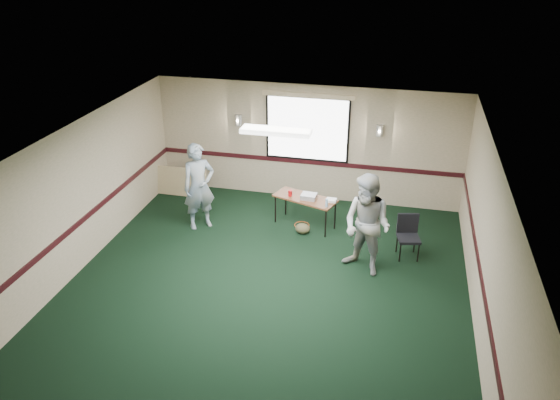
% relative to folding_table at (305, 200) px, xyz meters
% --- Properties ---
extents(ground, '(8.00, 8.00, 0.00)m').
position_rel_folding_table_xyz_m(ground, '(-0.24, -2.60, -0.61)').
color(ground, black).
rests_on(ground, ground).
extents(room_shell, '(8.00, 8.02, 8.00)m').
position_rel_folding_table_xyz_m(room_shell, '(-0.24, -0.48, 0.97)').
color(room_shell, tan).
rests_on(room_shell, ground).
extents(folding_table, '(1.42, 0.93, 0.66)m').
position_rel_folding_table_xyz_m(folding_table, '(0.00, 0.00, 0.00)').
color(folding_table, '#582B19').
rests_on(folding_table, ground).
extents(projector, '(0.33, 0.28, 0.10)m').
position_rel_folding_table_xyz_m(projector, '(0.08, -0.04, 0.10)').
color(projector, '#96979E').
rests_on(projector, folding_table).
extents(game_console, '(0.22, 0.18, 0.05)m').
position_rel_folding_table_xyz_m(game_console, '(0.56, -0.05, 0.07)').
color(game_console, white).
rests_on(game_console, folding_table).
extents(red_cup, '(0.08, 0.08, 0.12)m').
position_rel_folding_table_xyz_m(red_cup, '(-0.32, 0.01, 0.11)').
color(red_cup, '#AF0B0E').
rests_on(red_cup, folding_table).
extents(water_bottle, '(0.05, 0.05, 0.18)m').
position_rel_folding_table_xyz_m(water_bottle, '(0.50, -0.33, 0.14)').
color(water_bottle, '#89B9E0').
rests_on(water_bottle, folding_table).
extents(duffel_bag, '(0.33, 0.26, 0.22)m').
position_rel_folding_table_xyz_m(duffel_bag, '(0.03, -0.35, -0.50)').
color(duffel_bag, '#3F3E24').
rests_on(duffel_bag, ground).
extents(cable_coil, '(0.35, 0.35, 0.02)m').
position_rel_folding_table_xyz_m(cable_coil, '(-0.06, -0.02, -0.61)').
color(cable_coil, '#C74D18').
rests_on(cable_coil, ground).
extents(folded_table, '(1.32, 0.20, 0.68)m').
position_rel_folding_table_xyz_m(folded_table, '(-3.19, 0.83, -0.28)').
color(folded_table, tan).
rests_on(folded_table, ground).
extents(conference_chair, '(0.49, 0.50, 0.84)m').
position_rel_folding_table_xyz_m(conference_chair, '(2.15, -0.71, -0.12)').
color(conference_chair, black).
rests_on(conference_chair, ground).
extents(person_left, '(0.80, 0.77, 1.85)m').
position_rel_folding_table_xyz_m(person_left, '(-2.14, -0.53, 0.31)').
color(person_left, '#436795').
rests_on(person_left, ground).
extents(person_right, '(1.17, 1.08, 1.92)m').
position_rel_folding_table_xyz_m(person_right, '(1.40, -1.47, 0.34)').
color(person_right, '#7B93C0').
rests_on(person_right, ground).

